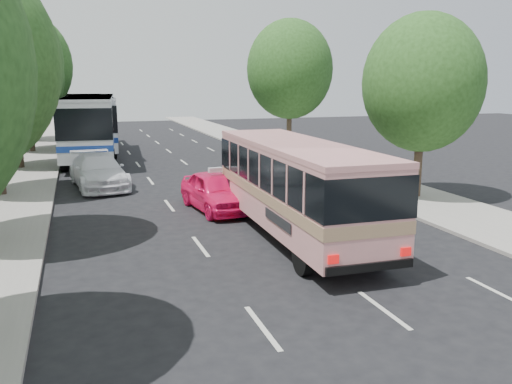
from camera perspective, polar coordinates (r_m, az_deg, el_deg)
name	(u,v)px	position (r m, az deg, el deg)	size (l,w,h in m)	color
ground	(307,284)	(14.08, 5.42, -9.62)	(120.00, 120.00, 0.00)	black
sidewalk_left	(20,174)	(32.54, -23.58, 1.76)	(4.00, 90.00, 0.15)	#9E998E
sidewalk_right	(304,160)	(35.22, 5.11, 3.34)	(4.00, 90.00, 0.12)	#9E998E
tree_left_d	(14,71)	(34.10, -24.10, 11.53)	(5.52, 5.52, 8.60)	#38281E
tree_left_e	(27,62)	(42.08, -23.00, 12.53)	(6.30, 6.30, 9.82)	#38281E
tree_left_f	(32,70)	(50.06, -22.48, 11.78)	(5.88, 5.88, 9.16)	#38281E
tree_right_near	(425,78)	(24.43, 17.41, 11.36)	(5.10, 5.10, 7.95)	#38281E
tree_right_far	(291,66)	(38.74, 3.72, 13.10)	(6.00, 6.00, 9.35)	#38281E
pink_bus	(296,179)	(17.60, 4.23, 1.35)	(2.66, 9.92, 3.15)	#D88C8B
pink_taxi	(216,191)	(21.65, -4.28, 0.08)	(1.83, 4.55, 1.55)	#FF1660
white_pickup	(98,171)	(27.35, -16.26, 2.13)	(2.26, 5.55, 1.61)	white
tour_coach_front	(90,122)	(37.40, -17.03, 7.10)	(3.99, 13.98, 4.13)	silver
tour_coach_rear	(88,118)	(41.51, -17.29, 7.42)	(3.25, 13.64, 4.06)	white
taxi_roof_sign	(215,170)	(21.49, -4.32, 2.34)	(0.55, 0.18, 0.18)	silver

